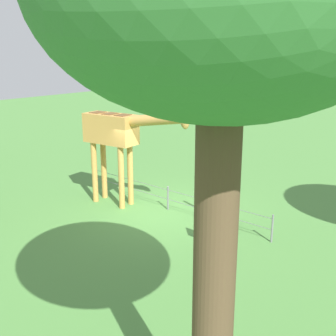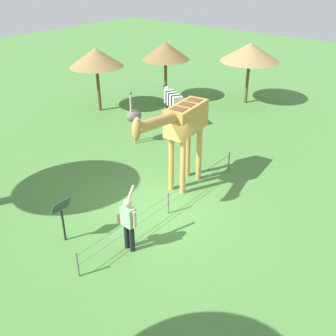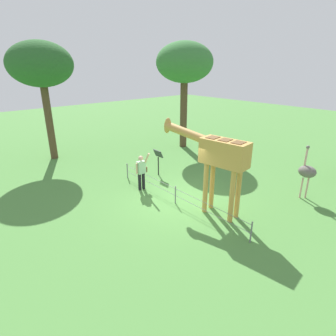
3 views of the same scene
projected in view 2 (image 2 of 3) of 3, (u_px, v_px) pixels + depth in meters
ground_plane at (162, 210)px, 12.42m from camera, size 60.00×60.00×0.00m
giraffe at (182, 126)px, 12.55m from camera, size 3.71×0.93×3.33m
visitor at (128, 221)px, 10.39m from camera, size 0.56×0.58×1.77m
zebra at (173, 101)px, 17.99m from camera, size 1.18×1.71×1.66m
ostrich at (134, 116)px, 16.31m from camera, size 0.70×0.56×2.25m
shade_hut_near at (96, 58)px, 19.05m from camera, size 2.60×2.60×3.10m
shade_hut_far at (166, 51)px, 20.47m from camera, size 2.48×2.48×3.07m
shade_hut_aside at (250, 52)px, 20.10m from camera, size 3.01×3.01×3.10m
info_sign at (61, 211)px, 10.69m from camera, size 0.56×0.21×1.32m
wire_fence at (168, 202)px, 12.09m from camera, size 7.05×0.05×0.75m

